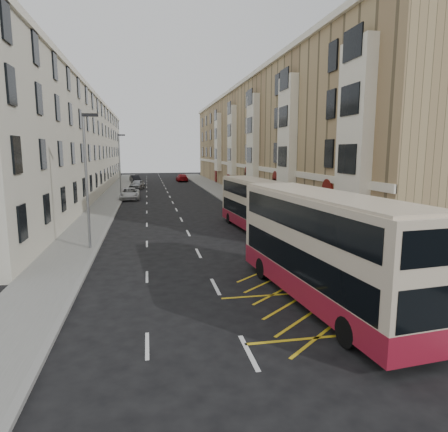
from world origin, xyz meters
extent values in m
plane|color=black|center=(0.00, 0.00, 0.00)|extent=(200.00, 200.00, 0.00)
cube|color=slate|center=(8.00, 30.00, 0.07)|extent=(4.00, 120.00, 0.15)
cube|color=slate|center=(-7.50, 30.00, 0.07)|extent=(3.00, 120.00, 0.15)
cube|color=gray|center=(6.00, 30.00, 0.07)|extent=(0.25, 120.00, 0.15)
cube|color=gray|center=(-6.00, 30.00, 0.07)|extent=(0.25, 120.00, 0.15)
cube|color=tan|center=(15.00, 45.50, 7.50)|extent=(10.00, 79.00, 15.00)
cube|color=white|center=(9.97, 45.50, 4.00)|extent=(0.18, 79.00, 0.50)
cube|color=white|center=(9.90, 45.50, 15.00)|extent=(0.40, 79.00, 0.50)
cube|color=white|center=(9.65, 10.00, 7.50)|extent=(0.80, 3.20, 10.00)
cube|color=white|center=(9.65, 22.00, 7.50)|extent=(0.80, 3.20, 10.00)
cube|color=white|center=(9.65, 34.00, 7.50)|extent=(0.80, 3.20, 10.00)
cube|color=white|center=(9.65, 46.00, 7.50)|extent=(0.80, 3.20, 10.00)
cube|color=white|center=(9.65, 58.00, 7.50)|extent=(0.80, 3.20, 10.00)
cube|color=#5F0D08|center=(9.95, 14.00, 1.70)|extent=(0.20, 1.60, 3.00)
cube|color=#5F0D08|center=(9.95, 26.00, 1.70)|extent=(0.20, 1.60, 3.00)
cube|color=#5F0D08|center=(9.95, 38.00, 1.70)|extent=(0.20, 1.60, 3.00)
cube|color=#5F0D08|center=(9.95, 50.00, 1.70)|extent=(0.20, 1.60, 3.00)
cube|color=#5F0D08|center=(9.95, 62.00, 1.70)|extent=(0.20, 1.60, 3.00)
cube|color=beige|center=(-13.50, 45.50, 6.50)|extent=(9.00, 79.00, 13.00)
cube|color=white|center=(-8.97, 45.50, 13.00)|extent=(0.30, 79.00, 0.50)
cube|color=black|center=(7.56, 1.90, 1.45)|extent=(0.08, 0.08, 2.60)
cube|color=black|center=(8.84, 1.90, 1.45)|extent=(0.08, 0.08, 2.60)
cube|color=black|center=(8.20, 0.00, 2.80)|extent=(1.65, 4.25, 0.10)
cube|color=black|center=(8.45, 0.60, 0.60)|extent=(0.35, 1.60, 0.06)
cylinder|color=red|center=(6.25, 2.50, 0.65)|extent=(0.06, 0.06, 1.00)
cylinder|color=red|center=(6.25, 5.75, 0.65)|extent=(0.06, 0.06, 1.00)
cylinder|color=red|center=(6.25, 9.00, 0.65)|extent=(0.06, 0.06, 1.00)
cube|color=red|center=(6.25, 5.75, 1.13)|extent=(0.05, 6.50, 0.06)
cube|color=red|center=(6.25, 5.75, 0.70)|extent=(0.05, 6.50, 0.06)
cylinder|color=gray|center=(-6.40, 12.00, 4.15)|extent=(0.16, 0.16, 8.00)
cube|color=black|center=(-6.00, 12.00, 8.05)|extent=(0.90, 0.18, 0.18)
cylinder|color=gray|center=(-6.40, 42.00, 4.15)|extent=(0.16, 0.16, 8.00)
cube|color=black|center=(-6.00, 42.00, 8.05)|extent=(0.90, 0.18, 0.18)
cube|color=beige|center=(3.83, 1.34, 2.32)|extent=(3.52, 11.14, 3.93)
cube|color=maroon|center=(3.83, 1.34, 0.80)|extent=(3.56, 11.17, 0.90)
cube|color=black|center=(3.83, 1.34, 1.84)|extent=(3.48, 10.27, 1.10)
cube|color=black|center=(3.83, 1.34, 3.53)|extent=(3.48, 10.27, 1.00)
cube|color=beige|center=(3.83, 1.34, 4.32)|extent=(3.38, 10.70, 0.12)
cube|color=black|center=(3.31, 6.77, 1.89)|extent=(2.11, 0.28, 1.29)
cube|color=black|center=(3.31, 6.77, 3.93)|extent=(1.74, 0.25, 0.45)
cube|color=black|center=(4.36, -4.09, 1.89)|extent=(2.11, 0.28, 1.19)
cylinder|color=black|center=(2.38, 4.72, 0.50)|extent=(0.37, 1.02, 1.00)
cylinder|color=black|center=(4.62, 4.94, 0.50)|extent=(0.37, 1.02, 1.00)
cylinder|color=black|center=(3.05, -2.26, 0.50)|extent=(0.37, 1.02, 1.00)
cylinder|color=black|center=(5.29, -2.04, 0.50)|extent=(0.37, 1.02, 1.00)
cube|color=beige|center=(5.00, 16.23, 2.05)|extent=(2.94, 9.86, 3.49)
cube|color=maroon|center=(5.00, 16.23, 0.71)|extent=(2.97, 9.89, 0.80)
cube|color=black|center=(5.00, 16.23, 1.63)|extent=(2.92, 9.09, 0.97)
cube|color=black|center=(5.00, 16.23, 3.14)|extent=(2.92, 9.09, 0.88)
cube|color=beige|center=(5.00, 16.23, 3.83)|extent=(2.82, 9.46, 0.11)
cube|color=black|center=(4.63, 21.06, 1.68)|extent=(1.88, 0.21, 1.15)
cube|color=black|center=(4.63, 21.06, 3.49)|extent=(1.55, 0.19, 0.40)
cube|color=black|center=(5.37, 11.41, 1.68)|extent=(1.88, 0.21, 1.06)
cylinder|color=black|center=(3.77, 19.26, 0.44)|extent=(0.31, 0.90, 0.88)
cylinder|color=black|center=(5.76, 19.41, 0.44)|extent=(0.31, 0.90, 0.88)
cylinder|color=black|center=(4.24, 13.06, 0.44)|extent=(0.31, 0.90, 0.88)
cylinder|color=black|center=(6.23, 13.21, 0.44)|extent=(0.31, 0.90, 0.88)
imported|color=black|center=(6.35, -2.45, 0.97)|extent=(0.60, 0.40, 1.64)
imported|color=black|center=(7.93, 3.90, 1.03)|extent=(1.03, 0.92, 1.75)
imported|color=black|center=(7.80, 7.96, 1.03)|extent=(1.07, 0.55, 1.76)
imported|color=silver|center=(-5.07, 38.03, 0.72)|extent=(2.37, 5.15, 1.43)
imported|color=#9EA1A6|center=(-4.44, 51.39, 0.75)|extent=(2.79, 4.72, 1.51)
imported|color=black|center=(-5.20, 66.14, 0.70)|extent=(2.33, 4.44, 1.39)
imported|color=#A70C12|center=(3.92, 66.87, 0.72)|extent=(2.22, 5.06, 1.45)
camera|label=1|loc=(-2.83, -12.83, 5.98)|focal=32.00mm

